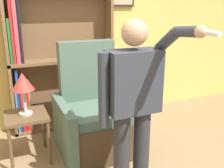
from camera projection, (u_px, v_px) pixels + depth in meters
wall_back at (64, 29)px, 3.79m from camera, size 8.00×0.11×2.80m
bookcase at (51, 64)px, 3.69m from camera, size 1.47×0.28×1.98m
armchair at (95, 118)px, 3.23m from camera, size 0.90×0.86×1.33m
person_standing at (133, 101)px, 2.27m from camera, size 0.61×0.78×1.64m
side_table at (27, 122)px, 2.97m from camera, size 0.46×0.46×0.57m
table_lamp at (23, 84)px, 2.83m from camera, size 0.24×0.24×0.48m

